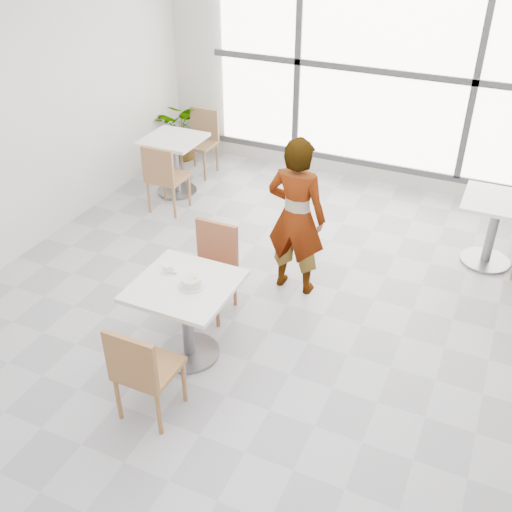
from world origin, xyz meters
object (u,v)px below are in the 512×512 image
at_px(main_table, 186,306).
at_px(bg_table_right, 494,222).
at_px(plant_left, 184,130).
at_px(bg_table_left, 175,157).
at_px(coffee_cup, 168,269).
at_px(bg_chair_left_near, 164,175).
at_px(chair_near, 142,368).
at_px(oatmeal_bowl, 191,282).
at_px(chair_far, 212,262).
at_px(bg_chair_left_far, 201,137).
at_px(person, 296,217).

relative_size(main_table, bg_table_right, 1.07).
bearing_deg(bg_table_right, plant_left, 165.93).
relative_size(bg_table_left, bg_table_right, 1.00).
relative_size(coffee_cup, plant_left, 0.19).
bearing_deg(bg_chair_left_near, bg_table_left, -72.14).
bearing_deg(chair_near, plant_left, -63.15).
height_order(bg_chair_left_near, plant_left, bg_chair_left_near).
bearing_deg(bg_chair_left_near, oatmeal_bowl, 127.13).
bearing_deg(main_table, bg_table_left, 122.88).
height_order(bg_table_right, plant_left, plant_left).
xyz_separation_m(chair_far, bg_table_left, (-1.60, 1.97, -0.01)).
xyz_separation_m(main_table, coffee_cup, (-0.21, 0.09, 0.26)).
bearing_deg(coffee_cup, chair_near, -72.21).
distance_m(bg_table_right, bg_chair_left_far, 3.97).
bearing_deg(oatmeal_bowl, person, 74.07).
bearing_deg(chair_near, bg_table_right, -122.17).
xyz_separation_m(coffee_cup, bg_chair_left_far, (-1.52, 3.29, -0.28)).
height_order(person, bg_chair_left_near, person).
relative_size(bg_chair_left_far, plant_left, 1.02).
distance_m(oatmeal_bowl, plant_left, 4.35).
bearing_deg(bg_table_right, coffee_cup, -133.52).
bearing_deg(bg_chair_left_near, chair_near, 119.20).
distance_m(chair_far, bg_chair_left_far, 3.12).
distance_m(person, bg_table_right, 2.16).
relative_size(oatmeal_bowl, coffee_cup, 1.32).
bearing_deg(person, oatmeal_bowl, 75.10).
bearing_deg(bg_table_left, main_table, -57.12).
height_order(coffee_cup, bg_table_right, coffee_cup).
bearing_deg(bg_table_right, main_table, -129.84).
distance_m(main_table, bg_chair_left_far, 3.80).
distance_m(oatmeal_bowl, bg_table_left, 3.24).
height_order(bg_table_right, bg_chair_left_near, bg_chair_left_near).
relative_size(chair_far, bg_chair_left_near, 1.00).
relative_size(coffee_cup, bg_chair_left_far, 0.18).
distance_m(person, plant_left, 3.56).
relative_size(bg_table_left, bg_chair_left_near, 0.86).
height_order(oatmeal_bowl, coffee_cup, oatmeal_bowl).
bearing_deg(bg_table_right, bg_chair_left_far, 168.61).
height_order(bg_chair_left_far, plant_left, bg_chair_left_far).
height_order(oatmeal_bowl, plant_left, plant_left).
height_order(bg_table_left, bg_table_right, same).
xyz_separation_m(oatmeal_bowl, bg_table_left, (-1.80, 2.68, -0.31)).
bearing_deg(coffee_cup, chair_far, 82.41).
xyz_separation_m(oatmeal_bowl, bg_chair_left_far, (-1.80, 3.39, -0.29)).
bearing_deg(bg_chair_left_near, plant_left, -67.83).
distance_m(main_table, oatmeal_bowl, 0.28).
relative_size(person, bg_table_right, 2.13).
height_order(main_table, bg_chair_left_far, bg_chair_left_far).
height_order(main_table, oatmeal_bowl, oatmeal_bowl).
xyz_separation_m(person, plant_left, (-2.64, 2.37, -0.37)).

